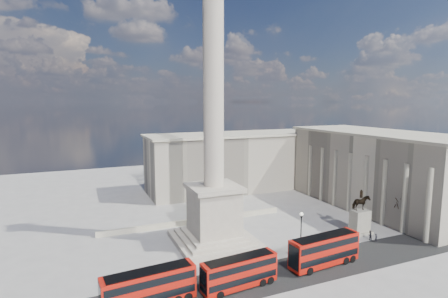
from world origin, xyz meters
TOP-DOWN VIEW (x-y plane):
  - ground at (0.00, 0.00)m, footprint 180.00×180.00m
  - asphalt_road at (5.00, -10.00)m, footprint 120.00×9.00m
  - nelsons_column at (0.00, 5.00)m, footprint 14.00×14.00m
  - balustrade_wall at (0.00, 16.00)m, footprint 40.00×0.60m
  - building_east at (45.00, 10.00)m, footprint 19.00×46.00m
  - building_northeast at (20.00, 40.00)m, footprint 51.00×17.00m
  - red_bus_a at (-14.76, -10.60)m, footprint 11.98×3.70m
  - red_bus_b at (-2.41, -11.06)m, footprint 11.22×3.57m
  - red_bus_c at (12.73, -10.23)m, footprint 12.40×3.81m
  - victorian_lamp at (11.89, -5.06)m, footprint 0.62×0.62m
  - equestrian_statue at (28.01, -1.86)m, footprint 4.26×3.20m
  - bare_tree_near at (36.38, -3.41)m, footprint 1.75×1.75m
  - bare_tree_mid at (37.33, 9.85)m, footprint 1.64×1.64m
  - bare_tree_far at (37.75, 8.66)m, footprint 1.65×1.65m
  - pedestrian_walking at (27.51, -6.50)m, footprint 0.66×0.50m
  - pedestrian_standing at (27.49, -5.03)m, footprint 0.87×0.68m
  - pedestrian_crossing at (20.49, -1.87)m, footprint 0.76×1.02m

SIDE VIEW (x-z plane):
  - ground at x=0.00m, z-range 0.00..0.00m
  - asphalt_road at x=5.00m, z-range 0.00..0.01m
  - balustrade_wall at x=0.00m, z-range 0.00..1.10m
  - pedestrian_crossing at x=20.49m, z-range 0.00..1.60m
  - pedestrian_walking at x=27.51m, z-range 0.00..1.63m
  - pedestrian_standing at x=27.49m, z-range 0.00..1.76m
  - red_bus_b at x=-2.41m, z-range 0.11..4.58m
  - red_bus_a at x=-14.76m, z-range 0.12..4.90m
  - red_bus_c at x=12.73m, z-range 0.12..5.07m
  - equestrian_statue at x=28.01m, z-range -1.32..7.49m
  - victorian_lamp at x=11.89m, z-range 0.65..7.92m
  - bare_tree_mid at x=37.33m, z-range 1.79..8.00m
  - bare_tree_far at x=37.75m, z-range 1.94..8.69m
  - bare_tree_near at x=36.38m, z-range 2.21..9.88m
  - building_northeast at x=20.00m, z-range 0.02..16.62m
  - building_east at x=45.00m, z-range 0.02..18.62m
  - nelsons_column at x=0.00m, z-range -12.01..37.84m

